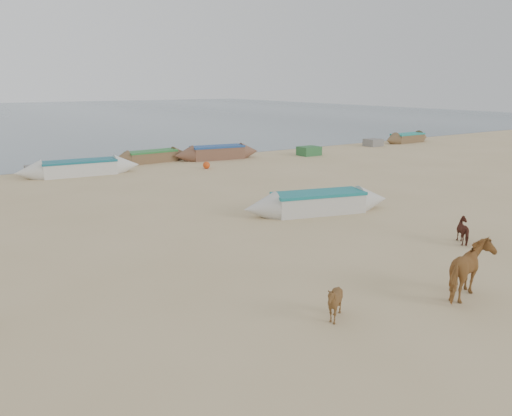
% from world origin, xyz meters
% --- Properties ---
extents(ground, '(140.00, 140.00, 0.00)m').
position_xyz_m(ground, '(0.00, 0.00, 0.00)').
color(ground, tan).
rests_on(ground, ground).
extents(cow_adult, '(1.85, 1.26, 1.43)m').
position_xyz_m(cow_adult, '(1.54, -3.18, 0.72)').
color(cow_adult, '#996532').
rests_on(cow_adult, ground).
extents(calf_front, '(0.89, 0.81, 0.90)m').
position_xyz_m(calf_front, '(-2.06, -2.29, 0.45)').
color(calf_front, brown).
rests_on(calf_front, ground).
extents(calf_right, '(0.85, 0.95, 0.84)m').
position_xyz_m(calf_right, '(5.37, -0.47, 0.42)').
color(calf_right, '#4F2419').
rests_on(calf_right, ground).
extents(near_canoe, '(6.46, 2.89, 0.87)m').
position_xyz_m(near_canoe, '(3.86, 5.25, 0.44)').
color(near_canoe, beige).
rests_on(near_canoe, ground).
extents(waterline_canoes, '(51.76, 4.13, 0.95)m').
position_xyz_m(waterline_canoes, '(1.10, 20.43, 0.42)').
color(waterline_canoes, silver).
rests_on(waterline_canoes, ground).
extents(beach_clutter, '(43.66, 4.16, 0.64)m').
position_xyz_m(beach_clutter, '(4.98, 19.34, 0.30)').
color(beach_clutter, '#2B5928').
rests_on(beach_clutter, ground).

